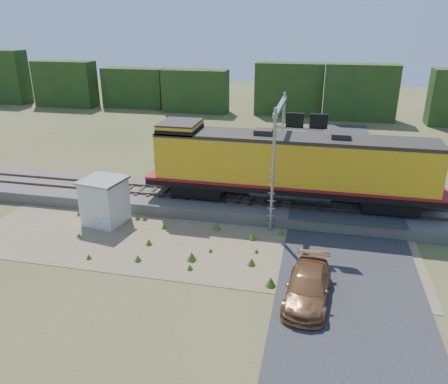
% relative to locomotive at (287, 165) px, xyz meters
% --- Properties ---
extents(ground, '(140.00, 140.00, 0.00)m').
position_rel_locomotive_xyz_m(ground, '(-3.11, -6.00, -3.40)').
color(ground, '#475123').
rests_on(ground, ground).
extents(ballast, '(70.00, 5.00, 0.80)m').
position_rel_locomotive_xyz_m(ballast, '(-3.11, -0.00, -3.00)').
color(ballast, slate).
rests_on(ballast, ground).
extents(rails, '(70.00, 1.54, 0.16)m').
position_rel_locomotive_xyz_m(rails, '(-3.11, -0.00, -2.52)').
color(rails, brown).
rests_on(rails, ballast).
extents(dirt_shoulder, '(26.00, 8.00, 0.03)m').
position_rel_locomotive_xyz_m(dirt_shoulder, '(-5.11, -5.50, -3.39)').
color(dirt_shoulder, '#8C7754').
rests_on(dirt_shoulder, ground).
extents(road, '(7.00, 66.00, 0.86)m').
position_rel_locomotive_xyz_m(road, '(3.89, -5.26, -3.32)').
color(road, '#38383A').
rests_on(road, ground).
extents(tree_line_north, '(130.00, 3.00, 6.50)m').
position_rel_locomotive_xyz_m(tree_line_north, '(-3.11, 32.00, -0.33)').
color(tree_line_north, '#1D3B15').
rests_on(tree_line_north, ground).
extents(weed_clumps, '(15.00, 6.20, 0.56)m').
position_rel_locomotive_xyz_m(weed_clumps, '(-6.61, -5.90, -3.40)').
color(weed_clumps, '#3F641C').
rests_on(weed_clumps, ground).
extents(locomotive, '(19.19, 2.93, 4.95)m').
position_rel_locomotive_xyz_m(locomotive, '(0.00, 0.00, 0.00)').
color(locomotive, black).
rests_on(locomotive, rails).
extents(shed, '(2.87, 2.87, 2.96)m').
position_rel_locomotive_xyz_m(shed, '(-11.09, -3.90, -1.91)').
color(shed, silver).
rests_on(shed, ground).
extents(signal_gantry, '(3.02, 6.20, 7.62)m').
position_rel_locomotive_xyz_m(signal_gantry, '(-0.24, -0.68, 2.28)').
color(signal_gantry, gray).
rests_on(signal_gantry, ground).
extents(car, '(2.30, 4.90, 1.38)m').
position_rel_locomotive_xyz_m(car, '(1.89, -9.57, -2.71)').
color(car, '#9B6339').
rests_on(car, ground).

